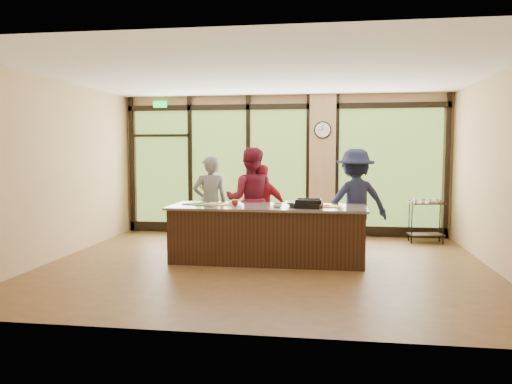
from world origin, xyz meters
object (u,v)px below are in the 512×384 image
(cook_left, at_px, (210,203))
(flower_stand, at_px, (208,217))
(bar_cart, at_px, (426,216))
(cook_right, at_px, (355,202))
(roasting_pan, at_px, (308,206))
(island_base, at_px, (267,235))

(cook_left, relative_size, flower_stand, 2.28)
(flower_stand, distance_m, bar_cart, 4.52)
(bar_cart, bearing_deg, cook_right, -149.05)
(roasting_pan, distance_m, flower_stand, 3.55)
(roasting_pan, relative_size, bar_cart, 0.46)
(roasting_pan, bearing_deg, island_base, 173.92)
(cook_right, xyz_separation_m, bar_cart, (1.45, 1.28, -0.39))
(cook_left, height_order, roasting_pan, cook_left)
(island_base, height_order, flower_stand, island_base)
(flower_stand, bearing_deg, cook_left, -78.41)
(island_base, distance_m, roasting_pan, 0.88)
(island_base, height_order, roasting_pan, roasting_pan)
(cook_right, relative_size, bar_cart, 2.09)
(cook_left, relative_size, cook_right, 0.93)
(island_base, bearing_deg, flower_stand, 123.25)
(island_base, xyz_separation_m, bar_cart, (2.90, 2.09, 0.09))
(cook_left, bearing_deg, flower_stand, -95.28)
(cook_left, distance_m, bar_cart, 4.27)
(roasting_pan, bearing_deg, cook_left, 163.72)
(cook_right, height_order, roasting_pan, cook_right)
(island_base, relative_size, roasting_pan, 7.63)
(cook_left, height_order, cook_right, cook_right)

